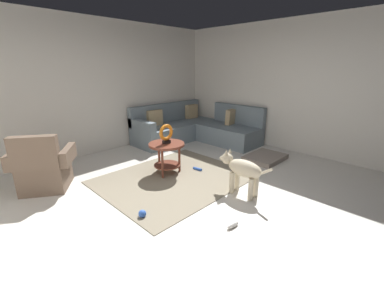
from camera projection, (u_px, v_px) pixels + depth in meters
ground_plane at (200, 199)px, 3.60m from camera, size 6.00×6.00×0.10m
wall_back at (95, 88)px, 5.16m from camera, size 6.00×0.12×2.70m
wall_right at (297, 88)px, 5.19m from camera, size 0.12×6.00×2.70m
area_rug at (175, 178)px, 4.15m from camera, size 2.30×1.90×0.01m
sectional_couch at (195, 129)px, 6.20m from camera, size 2.20×2.25×0.88m
armchair at (44, 169)px, 3.70m from camera, size 1.00×0.94×0.88m
side_table at (167, 150)px, 4.24m from camera, size 0.60×0.60×0.54m
torus_sculpture at (166, 133)px, 4.16m from camera, size 0.28×0.08×0.33m
dog_bed_mat at (265, 158)px, 4.97m from camera, size 0.80×0.60×0.09m
dog at (242, 169)px, 3.55m from camera, size 0.23×0.85×0.63m
dog_toy_ball at (142, 214)px, 3.07m from camera, size 0.10×0.10×0.10m
dog_toy_rope at (197, 169)px, 4.47m from camera, size 0.07×0.18×0.05m
dog_toy_bone at (233, 225)px, 2.89m from camera, size 0.19×0.08×0.06m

